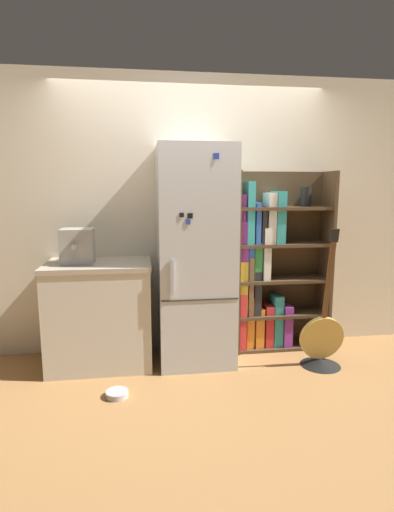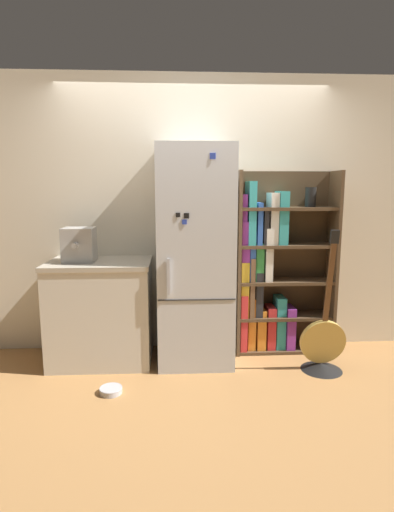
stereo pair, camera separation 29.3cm
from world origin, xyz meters
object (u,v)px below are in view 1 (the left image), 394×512
Objects in this scene: bookshelf at (268,269)px; pet_bowl at (117,393)px; refrigerator at (195,256)px; espresso_machine at (78,246)px; guitar at (321,347)px.

bookshelf is 9.80× the size of pet_bowl.
bookshelf is at bearing 14.41° from refrigerator.
espresso_machine is 1.70× the size of pet_bowl.
guitar reaches higher than pet_bowl.
bookshelf is 1.39× the size of guitar.
refrigerator reaches higher than bookshelf.
espresso_machine is (-1.01, -0.01, 0.11)m from refrigerator.
bookshelf is (0.74, 0.19, -0.18)m from refrigerator.
pet_bowl is (-1.76, -0.30, -0.15)m from guitar.
pet_bowl is (0.33, -0.60, -1.05)m from espresso_machine.
espresso_machine is (-1.75, -0.20, 0.29)m from bookshelf.
bookshelf is 1.79m from pet_bowl.
refrigerator is at bearing 164.18° from guitar.
refrigerator is at bearing -165.59° from bookshelf.
refrigerator is 0.78m from bookshelf.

